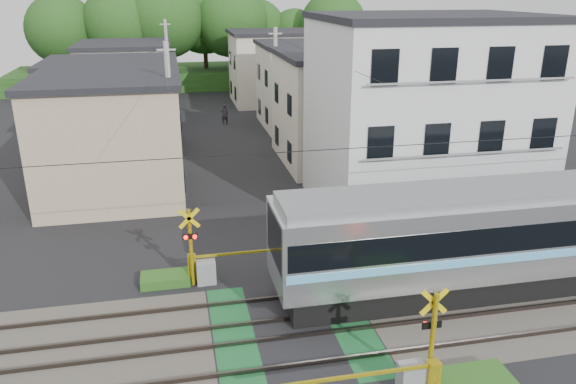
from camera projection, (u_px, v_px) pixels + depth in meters
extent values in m
plane|color=black|center=(293.00, 329.00, 18.11)|extent=(120.00, 120.00, 0.00)
cube|color=#47423A|center=(293.00, 329.00, 18.11)|extent=(120.00, 6.00, 0.00)
cube|color=black|center=(293.00, 329.00, 18.11)|extent=(5.20, 120.00, 0.00)
cube|color=#145126|center=(234.00, 336.00, 17.74)|extent=(1.30, 6.00, 0.00)
cube|color=#145126|center=(349.00, 322.00, 18.47)|extent=(1.30, 6.00, 0.00)
cube|color=#3F3833|center=(306.00, 363.00, 16.34)|extent=(120.00, 0.08, 0.14)
cube|color=#3F3833|center=(296.00, 336.00, 17.63)|extent=(120.00, 0.08, 0.14)
cube|color=#3F3833|center=(289.00, 319.00, 18.55)|extent=(120.00, 0.08, 0.14)
cube|color=#3F3833|center=(281.00, 297.00, 19.84)|extent=(120.00, 0.08, 0.14)
cube|color=black|center=(524.00, 272.00, 20.80)|extent=(18.11, 2.49, 0.94)
cube|color=black|center=(354.00, 294.00, 19.58)|extent=(2.52, 2.31, 0.63)
cube|color=silver|center=(532.00, 226.00, 20.17)|extent=(18.86, 2.93, 2.72)
cube|color=black|center=(533.00, 218.00, 20.06)|extent=(18.56, 2.97, 0.93)
cube|color=#5DB9EB|center=(530.00, 236.00, 20.30)|extent=(18.68, 2.96, 0.29)
cube|color=slate|center=(538.00, 187.00, 19.66)|extent=(18.49, 2.41, 0.25)
cube|color=black|center=(276.00, 238.00, 18.23)|extent=(0.10, 2.52, 1.63)
cylinder|color=yellow|center=(432.00, 343.00, 14.86)|extent=(0.14, 0.14, 3.00)
cube|color=yellow|center=(434.00, 302.00, 14.55)|extent=(0.77, 0.05, 0.77)
cube|color=yellow|center=(434.00, 302.00, 14.55)|extent=(0.77, 0.05, 0.77)
cube|color=black|center=(432.00, 325.00, 14.78)|extent=(0.55, 0.05, 0.20)
sphere|color=#FF0C07|center=(425.00, 325.00, 14.81)|extent=(0.16, 0.16, 0.16)
sphere|color=#FF0C07|center=(436.00, 323.00, 14.87)|extent=(0.16, 0.16, 0.16)
cube|color=gray|center=(411.00, 379.00, 15.13)|extent=(0.70, 0.50, 0.90)
cube|color=yellow|center=(433.00, 379.00, 14.96)|extent=(0.30, 0.30, 1.10)
cube|color=yellow|center=(353.00, 376.00, 14.37)|extent=(4.20, 0.08, 0.08)
cylinder|color=yellow|center=(191.00, 248.00, 20.34)|extent=(0.14, 0.14, 3.00)
cube|color=yellow|center=(189.00, 218.00, 19.83)|extent=(0.77, 0.05, 0.77)
cube|color=yellow|center=(189.00, 218.00, 19.83)|extent=(0.77, 0.05, 0.77)
cube|color=black|center=(190.00, 236.00, 20.07)|extent=(0.55, 0.05, 0.20)
sphere|color=#FF0C07|center=(186.00, 238.00, 19.99)|extent=(0.16, 0.16, 0.16)
sphere|color=#FF0C07|center=(195.00, 237.00, 20.05)|extent=(0.16, 0.16, 0.16)
cube|color=gray|center=(206.00, 272.00, 20.79)|extent=(0.70, 0.50, 0.90)
cube|color=yellow|center=(192.00, 268.00, 20.89)|extent=(0.30, 0.30, 1.10)
cube|color=yellow|center=(252.00, 252.00, 21.17)|extent=(4.20, 0.08, 0.08)
cube|color=silver|center=(424.00, 118.00, 26.95)|extent=(10.00, 8.00, 9.00)
cube|color=black|center=(432.00, 17.00, 25.36)|extent=(10.20, 8.16, 0.30)
cube|color=black|center=(377.00, 212.00, 23.55)|extent=(1.10, 0.06, 1.40)
cube|color=black|center=(431.00, 208.00, 24.02)|extent=(1.10, 0.06, 1.40)
cube|color=black|center=(483.00, 204.00, 24.49)|extent=(1.10, 0.06, 1.40)
cube|color=black|center=(533.00, 200.00, 24.97)|extent=(1.10, 0.06, 1.40)
cube|color=gray|center=(459.00, 221.00, 24.27)|extent=(9.00, 0.06, 0.08)
cube|color=black|center=(381.00, 143.00, 22.53)|extent=(1.10, 0.06, 1.40)
cube|color=black|center=(437.00, 140.00, 23.00)|extent=(1.10, 0.06, 1.40)
cube|color=black|center=(491.00, 137.00, 23.47)|extent=(1.10, 0.06, 1.40)
cube|color=black|center=(543.00, 134.00, 23.94)|extent=(1.10, 0.06, 1.40)
cube|color=gray|center=(466.00, 154.00, 23.24)|extent=(9.00, 0.06, 0.08)
cube|color=black|center=(385.00, 68.00, 21.51)|extent=(1.10, 0.06, 1.40)
cube|color=black|center=(444.00, 66.00, 21.98)|extent=(1.10, 0.06, 1.40)
cube|color=black|center=(501.00, 64.00, 22.45)|extent=(1.10, 0.06, 1.40)
cube|color=black|center=(555.00, 63.00, 22.92)|extent=(1.10, 0.06, 1.40)
cube|color=gray|center=(474.00, 81.00, 22.22)|extent=(9.00, 0.06, 0.08)
cube|color=tan|center=(111.00, 141.00, 28.72)|extent=(7.00, 7.00, 6.00)
cube|color=black|center=(104.00, 79.00, 27.65)|extent=(7.35, 7.35, 0.30)
cube|color=black|center=(184.00, 179.00, 28.37)|extent=(0.06, 1.00, 1.20)
cube|color=black|center=(182.00, 159.00, 31.59)|extent=(0.06, 1.00, 1.20)
cube|color=black|center=(180.00, 124.00, 27.41)|extent=(0.06, 1.00, 1.20)
cube|color=black|center=(179.00, 110.00, 30.63)|extent=(0.06, 1.00, 1.20)
cube|color=beige|center=(338.00, 110.00, 34.87)|extent=(7.00, 8.00, 6.50)
cube|color=black|center=(340.00, 54.00, 33.71)|extent=(7.35, 8.40, 0.30)
cube|color=black|center=(289.00, 152.00, 33.02)|extent=(0.06, 1.00, 1.20)
cube|color=black|center=(277.00, 136.00, 36.70)|extent=(0.06, 1.00, 1.20)
cube|color=black|center=(289.00, 105.00, 32.06)|extent=(0.06, 1.00, 1.20)
cube|color=black|center=(276.00, 93.00, 35.74)|extent=(0.06, 1.00, 1.20)
cube|color=beige|center=(115.00, 109.00, 36.94)|extent=(8.00, 7.00, 5.80)
cube|color=black|center=(110.00, 62.00, 35.90)|extent=(8.40, 7.35, 0.30)
cube|color=black|center=(179.00, 136.00, 36.65)|extent=(0.06, 1.00, 1.20)
cube|color=black|center=(178.00, 124.00, 39.87)|extent=(0.06, 1.00, 1.20)
cube|color=black|center=(177.00, 93.00, 35.69)|extent=(0.06, 1.00, 1.20)
cube|color=black|center=(176.00, 84.00, 38.91)|extent=(0.06, 1.00, 1.20)
cube|color=beige|center=(307.00, 86.00, 44.20)|extent=(7.00, 7.00, 6.20)
cube|color=black|center=(307.00, 44.00, 43.09)|extent=(7.35, 7.35, 0.30)
cube|color=black|center=(267.00, 115.00, 42.53)|extent=(0.06, 1.00, 1.20)
cube|color=black|center=(259.00, 106.00, 45.75)|extent=(0.06, 1.00, 1.20)
cube|color=black|center=(266.00, 78.00, 41.57)|extent=(0.06, 1.00, 1.20)
cube|color=black|center=(259.00, 72.00, 44.79)|extent=(0.06, 1.00, 1.20)
cube|color=#B2B5B7|center=(127.00, 84.00, 46.15)|extent=(7.00, 8.00, 6.00)
cube|color=black|center=(123.00, 44.00, 45.07)|extent=(7.35, 8.40, 0.30)
cube|color=black|center=(173.00, 107.00, 45.56)|extent=(0.06, 1.00, 1.20)
cube|color=black|center=(172.00, 98.00, 49.24)|extent=(0.06, 1.00, 1.20)
cube|color=black|center=(170.00, 72.00, 44.61)|extent=(0.06, 1.00, 1.20)
cube|color=black|center=(170.00, 66.00, 48.29)|extent=(0.06, 1.00, 1.20)
cube|color=beige|center=(275.00, 69.00, 53.23)|extent=(8.00, 7.00, 6.40)
cube|color=black|center=(275.00, 32.00, 52.09)|extent=(8.40, 7.35, 0.30)
cube|color=black|center=(235.00, 93.00, 51.50)|extent=(0.06, 1.00, 1.20)
cube|color=black|center=(231.00, 87.00, 54.72)|extent=(0.06, 1.00, 1.20)
cube|color=black|center=(234.00, 62.00, 50.54)|extent=(0.06, 1.00, 1.20)
cube|color=black|center=(230.00, 58.00, 53.76)|extent=(0.06, 1.00, 1.20)
cube|color=#244F1A|center=(200.00, 76.00, 63.78)|extent=(40.00, 10.00, 2.00)
cylinder|color=#332114|center=(67.00, 70.00, 57.49)|extent=(0.50, 0.50, 5.00)
sphere|color=#244F1A|center=(62.00, 29.00, 56.12)|extent=(7.00, 7.00, 7.00)
cylinder|color=#332114|center=(95.00, 68.00, 61.69)|extent=(0.50, 0.50, 4.33)
sphere|color=#244F1A|center=(92.00, 35.00, 60.51)|extent=(6.07, 6.07, 6.07)
cylinder|color=#332114|center=(125.00, 67.00, 58.09)|extent=(0.50, 0.50, 5.40)
sphere|color=#244F1A|center=(121.00, 24.00, 56.61)|extent=(7.56, 7.56, 7.56)
cylinder|color=#332114|center=(167.00, 64.00, 58.90)|extent=(0.50, 0.50, 5.78)
sphere|color=#244F1A|center=(164.00, 18.00, 57.32)|extent=(8.09, 8.09, 8.09)
cylinder|color=#332114|center=(206.00, 59.00, 62.29)|extent=(0.50, 0.50, 5.90)
sphere|color=#244F1A|center=(204.00, 15.00, 60.68)|extent=(8.26, 8.26, 8.26)
cylinder|color=#332114|center=(232.00, 62.00, 60.88)|extent=(0.50, 0.50, 5.61)
sphere|color=#244F1A|center=(230.00, 19.00, 59.34)|extent=(7.85, 7.85, 7.85)
cylinder|color=#332114|center=(258.00, 62.00, 65.23)|extent=(0.50, 0.50, 4.66)
sphere|color=#244F1A|center=(257.00, 29.00, 63.96)|extent=(6.52, 6.52, 6.52)
cylinder|color=#332114|center=(294.00, 64.00, 65.44)|extent=(0.50, 0.50, 4.14)
sphere|color=#244F1A|center=(295.00, 35.00, 64.31)|extent=(5.79, 5.79, 5.79)
cylinder|color=#332114|center=(332.00, 63.00, 62.42)|extent=(0.50, 0.50, 5.10)
sphere|color=#244F1A|center=(333.00, 25.00, 61.03)|extent=(7.14, 7.14, 7.14)
cube|color=black|center=(463.00, 142.00, 18.46)|extent=(60.00, 0.02, 0.02)
cylinder|color=#A5A5A0|center=(171.00, 123.00, 28.05)|extent=(0.26, 0.26, 8.00)
cube|color=#A5A5A0|center=(166.00, 50.00, 26.83)|extent=(0.90, 0.08, 0.08)
cylinder|color=#A5A5A0|center=(276.00, 89.00, 37.68)|extent=(0.26, 0.26, 8.00)
cube|color=#A5A5A0|center=(275.00, 34.00, 36.45)|extent=(0.90, 0.08, 0.08)
cylinder|color=#A5A5A0|center=(168.00, 68.00, 47.38)|extent=(0.26, 0.26, 8.00)
cube|color=#A5A5A0|center=(165.00, 24.00, 46.15)|extent=(0.90, 0.08, 0.08)
cube|color=black|center=(166.00, 37.00, 36.56)|extent=(0.02, 42.00, 0.02)
cube|color=black|center=(271.00, 35.00, 37.90)|extent=(0.02, 42.00, 0.02)
imported|color=#2C2833|center=(225.00, 114.00, 45.15)|extent=(0.67, 0.50, 1.67)
cube|color=#2D5E1E|center=(472.00, 382.00, 15.35)|extent=(2.20, 1.20, 0.40)
cube|color=#2D5E1E|center=(165.00, 279.00, 20.87)|extent=(1.80, 1.00, 0.36)
cube|color=#2D5E1E|center=(390.00, 266.00, 21.89)|extent=(1.50, 0.90, 0.30)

